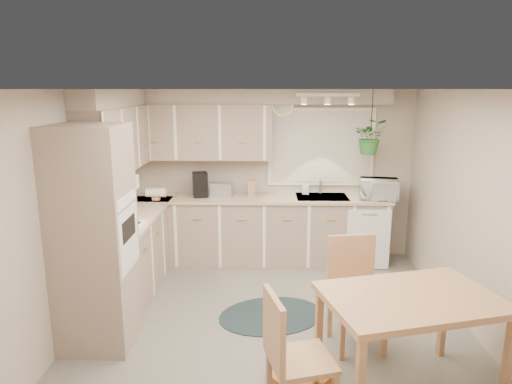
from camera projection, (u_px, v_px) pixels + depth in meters
floor at (273, 323)px, 4.78m from camera, size 4.20×4.20×0.00m
ceiling at (275, 89)px, 4.26m from camera, size 4.20×4.20×0.00m
wall_back at (271, 174)px, 6.57m from camera, size 4.00×0.04×2.40m
wall_front at (282, 316)px, 2.47m from camera, size 4.00×0.04×2.40m
wall_left at (74, 212)px, 4.56m from camera, size 0.04×4.20×2.40m
wall_right at (477, 214)px, 4.48m from camera, size 0.04×4.20×2.40m
base_cab_left at (133, 253)px, 5.57m from camera, size 0.60×1.85×0.90m
base_cab_back at (257, 230)px, 6.44m from camera, size 3.60×0.60×0.90m
counter_left at (132, 216)px, 5.47m from camera, size 0.64×1.89×0.04m
counter_back at (257, 198)px, 6.33m from camera, size 3.64×0.64×0.04m
oven_stack at (94, 239)px, 4.22m from camera, size 0.65×0.65×2.10m
wall_oven_face at (129, 239)px, 4.21m from camera, size 0.02×0.56×0.58m
upper_cab_left at (119, 139)px, 5.39m from camera, size 0.35×2.00×0.75m
upper_cab_back at (199, 132)px, 6.28m from camera, size 2.00×0.35×0.75m
soffit_left at (114, 98)px, 5.29m from camera, size 0.30×2.00×0.20m
soffit_back at (257, 97)px, 6.18m from camera, size 3.60×0.30×0.20m
cooktop at (117, 228)px, 4.90m from camera, size 0.52×0.58×0.02m
range_hood at (113, 186)px, 4.80m from camera, size 0.40×0.60×0.14m
window_blinds at (321, 147)px, 6.44m from camera, size 1.40×0.02×1.00m
window_frame at (321, 147)px, 6.45m from camera, size 1.50×0.02×1.10m
sink at (322, 200)px, 6.33m from camera, size 0.70×0.48×0.10m
dishwasher_front at (368, 240)px, 6.12m from camera, size 0.58×0.02×0.83m
track_light_bar at (328, 95)px, 5.77m from camera, size 0.80×0.04×0.04m
wall_clock at (283, 105)px, 6.32m from camera, size 0.30×0.03×0.30m
dining_table at (408, 344)px, 3.63m from camera, size 1.51×1.19×0.83m
chair_left at (301, 356)px, 3.32m from camera, size 0.57×0.57×0.99m
chair_back at (358, 295)px, 4.25m from camera, size 0.55×0.55×1.04m
braided_rug at (271, 315)px, 4.94m from camera, size 1.36×1.18×0.01m
pet_bed at (300, 374)px, 3.83m from camera, size 0.68×0.68×0.13m
microwave at (379, 187)px, 6.17m from camera, size 0.54×0.35×0.34m
soap_bottle at (306, 191)px, 6.46m from camera, size 0.12×0.22×0.09m
hanging_plant at (370, 141)px, 6.04m from camera, size 0.49×0.53×0.37m
coffee_maker at (200, 185)px, 6.31m from camera, size 0.24×0.27×0.34m
toaster at (222, 190)px, 6.34m from camera, size 0.34×0.22×0.19m
knife_block at (251, 188)px, 6.36m from camera, size 0.11×0.11×0.23m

